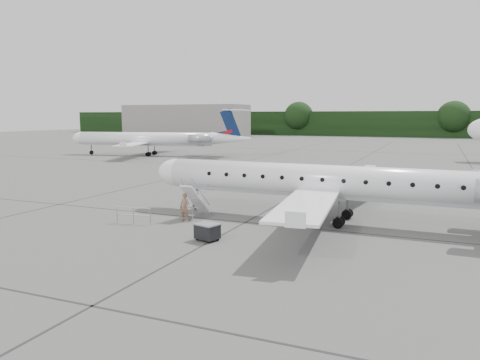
% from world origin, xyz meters
% --- Properties ---
extents(ground, '(320.00, 320.00, 0.00)m').
position_xyz_m(ground, '(0.00, 0.00, 0.00)').
color(ground, '#565754').
rests_on(ground, ground).
extents(treeline, '(260.00, 4.00, 8.00)m').
position_xyz_m(treeline, '(0.00, 130.00, 4.00)').
color(treeline, black).
rests_on(treeline, ground).
extents(terminal_building, '(40.00, 14.00, 10.00)m').
position_xyz_m(terminal_building, '(-70.00, 110.00, 5.00)').
color(terminal_building, gray).
rests_on(terminal_building, ground).
extents(main_regional_jet, '(27.78, 20.22, 7.04)m').
position_xyz_m(main_regional_jet, '(0.11, 4.23, 3.52)').
color(main_regional_jet, white).
rests_on(main_regional_jet, ground).
extents(airstair, '(0.89, 2.42, 2.21)m').
position_xyz_m(airstair, '(-8.03, 2.13, 1.10)').
color(airstair, white).
rests_on(airstair, ground).
extents(passenger, '(0.65, 0.43, 1.79)m').
position_xyz_m(passenger, '(-8.05, 0.78, 0.89)').
color(passenger, brown).
rests_on(passenger, ground).
extents(safety_railing, '(2.18, 0.43, 1.00)m').
position_xyz_m(safety_railing, '(-10.58, -1.03, 0.50)').
color(safety_railing, '#96989E').
rests_on(safety_railing, ground).
extents(baggage_cart, '(1.33, 1.18, 0.97)m').
position_xyz_m(baggage_cart, '(-4.71, -2.71, 0.49)').
color(baggage_cart, black).
rests_on(baggage_cart, ground).
extents(bg_regional_left, '(32.77, 26.47, 7.63)m').
position_xyz_m(bg_regional_left, '(-38.51, 41.03, 3.82)').
color(bg_regional_left, white).
rests_on(bg_regional_left, ground).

